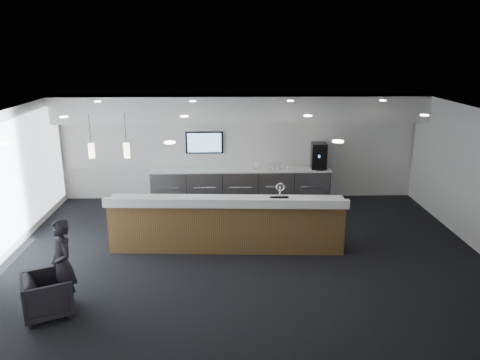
{
  "coord_description": "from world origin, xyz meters",
  "views": [
    {
      "loc": [
        -0.41,
        -9.03,
        4.31
      ],
      "look_at": [
        -0.08,
        1.3,
        1.3
      ],
      "focal_mm": 35.0,
      "sensor_mm": 36.0,
      "label": 1
    }
  ],
  "objects_px": {
    "armchair": "(48,295)",
    "lounge_guest": "(63,264)",
    "coffee_machine": "(319,156)",
    "service_counter": "(227,223)"
  },
  "relations": [
    {
      "from": "service_counter",
      "to": "lounge_guest",
      "type": "height_order",
      "value": "lounge_guest"
    },
    {
      "from": "service_counter",
      "to": "armchair",
      "type": "xyz_separation_m",
      "value": [
        -2.95,
        -2.52,
        -0.22
      ]
    },
    {
      "from": "coffee_machine",
      "to": "lounge_guest",
      "type": "distance_m",
      "value": 7.67
    },
    {
      "from": "coffee_machine",
      "to": "lounge_guest",
      "type": "relative_size",
      "value": 0.46
    },
    {
      "from": "armchair",
      "to": "lounge_guest",
      "type": "distance_m",
      "value": 0.53
    },
    {
      "from": "armchair",
      "to": "lounge_guest",
      "type": "height_order",
      "value": "lounge_guest"
    },
    {
      "from": "lounge_guest",
      "to": "armchair",
      "type": "bearing_deg",
      "value": -79.85
    },
    {
      "from": "service_counter",
      "to": "lounge_guest",
      "type": "bearing_deg",
      "value": -137.06
    },
    {
      "from": "armchair",
      "to": "lounge_guest",
      "type": "relative_size",
      "value": 0.5
    },
    {
      "from": "lounge_guest",
      "to": "coffee_machine",
      "type": "bearing_deg",
      "value": 98.68
    }
  ]
}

